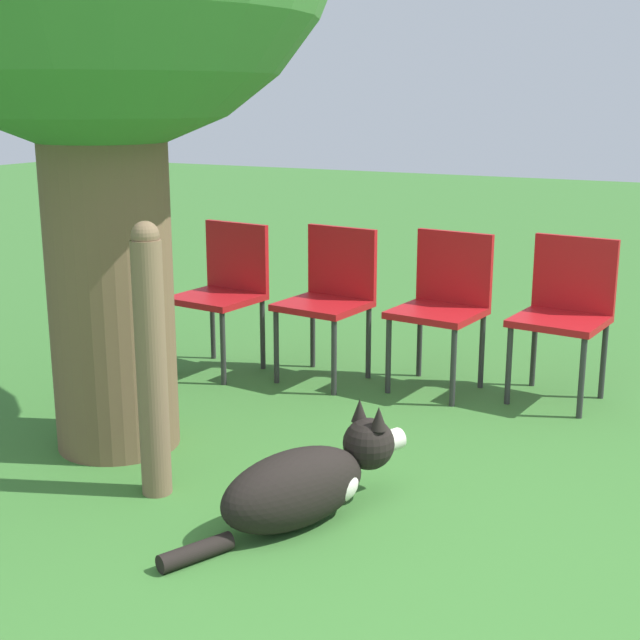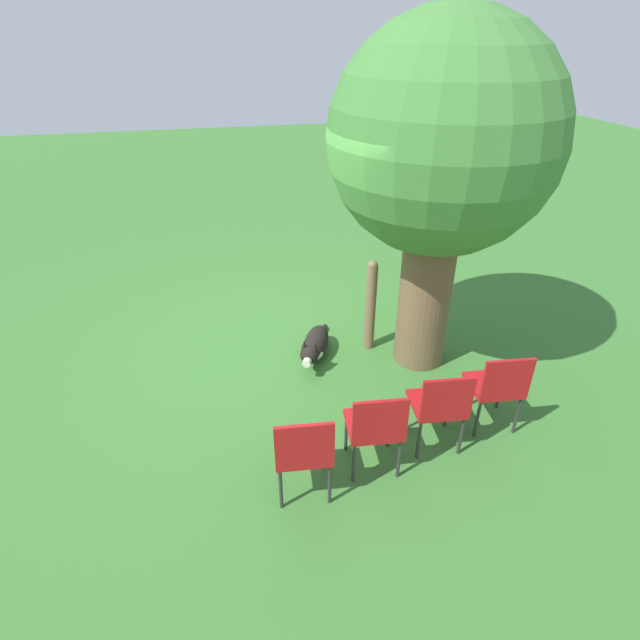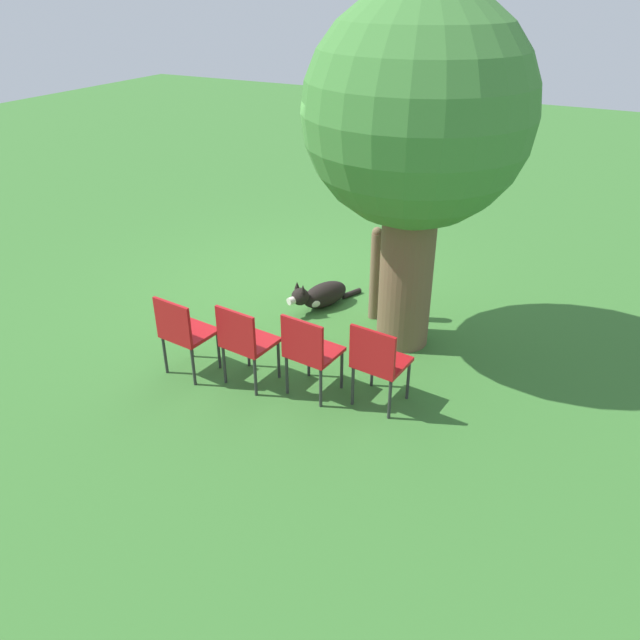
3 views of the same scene
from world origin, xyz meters
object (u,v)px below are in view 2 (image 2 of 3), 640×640
at_px(dog, 315,345).
at_px(fence_post, 371,305).
at_px(red_chair_2, 440,404).
at_px(red_chair_0, 303,450).
at_px(red_chair_3, 498,385).
at_px(oak_tree, 443,147).
at_px(red_chair_1, 376,426).

relative_size(dog, fence_post, 0.93).
bearing_deg(red_chair_2, red_chair_0, 107.49).
bearing_deg(dog, red_chair_3, 66.35).
height_order(oak_tree, red_chair_2, oak_tree).
distance_m(red_chair_2, red_chair_3, 0.63).
bearing_deg(dog, red_chair_0, 9.03).
relative_size(red_chair_1, red_chair_3, 1.00).
height_order(oak_tree, dog, oak_tree).
bearing_deg(red_chair_1, dog, 9.69).
bearing_deg(red_chair_0, oak_tree, -39.82).
bearing_deg(fence_post, oak_tree, 54.47).
height_order(red_chair_2, red_chair_3, same).
bearing_deg(dog, red_chair_1, 27.88).
height_order(oak_tree, red_chair_1, oak_tree).
bearing_deg(red_chair_3, dog, 48.15).
xyz_separation_m(red_chair_1, red_chair_2, (-0.13, 0.62, 0.00)).
bearing_deg(red_chair_3, red_chair_2, 107.49).
distance_m(fence_post, red_chair_2, 1.69).
height_order(dog, red_chair_1, red_chair_1).
relative_size(red_chair_2, red_chair_3, 1.00).
xyz_separation_m(red_chair_0, red_chair_3, (-0.38, 1.86, 0.00)).
height_order(oak_tree, fence_post, oak_tree).
height_order(dog, red_chair_2, red_chair_2).
bearing_deg(dog, fence_post, 120.05).
xyz_separation_m(dog, red_chair_0, (1.87, -0.51, 0.34)).
bearing_deg(fence_post, red_chair_2, 2.42).
height_order(oak_tree, red_chair_0, oak_tree).
bearing_deg(oak_tree, dog, -103.60).
bearing_deg(red_chair_1, red_chair_0, 107.49).
height_order(red_chair_1, red_chair_3, same).
bearing_deg(red_chair_0, fence_post, -25.01).
relative_size(fence_post, red_chair_0, 1.30).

